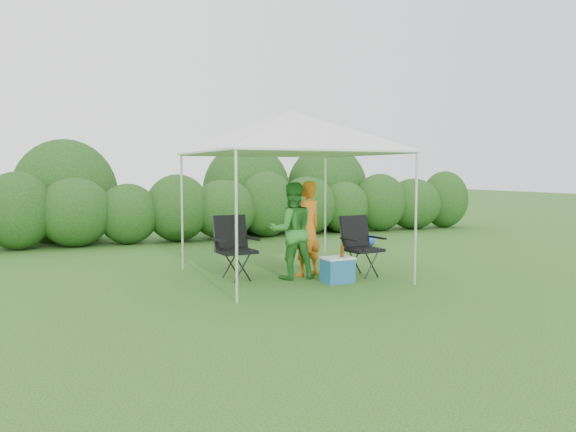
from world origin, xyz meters
name	(u,v)px	position (x,y,z in m)	size (l,w,h in m)	color
ground	(303,281)	(0.00, 0.00, 0.00)	(70.00, 70.00, 0.00)	#356720
hedge	(205,209)	(0.11, 6.00, 0.83)	(17.56, 1.53, 1.80)	#234E18
canopy	(290,132)	(0.00, 0.50, 2.46)	(3.10, 3.10, 2.83)	silver
chair_right	(360,242)	(1.13, 0.07, 0.58)	(0.69, 0.63, 1.03)	black
chair_left	(234,243)	(-0.95, 0.70, 0.60)	(0.69, 0.63, 1.06)	black
man	(307,229)	(0.27, 0.40, 0.82)	(0.60, 0.39, 1.64)	orange
woman	(292,231)	(-0.06, 0.29, 0.81)	(0.79, 0.61, 1.62)	#30832A
cooler	(338,270)	(0.47, -0.33, 0.21)	(0.51, 0.38, 0.42)	#216299
bottle	(342,250)	(0.53, -0.37, 0.53)	(0.06, 0.06, 0.23)	#592D0C
lawn_toy	(358,239)	(3.18, 3.42, 0.16)	(0.66, 0.55, 0.33)	yellow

